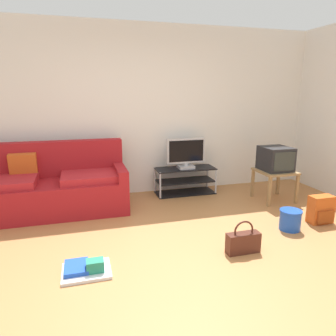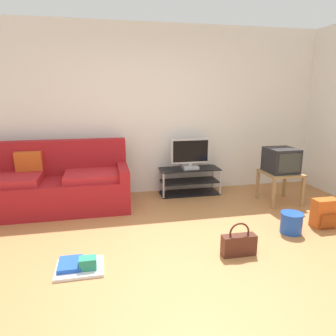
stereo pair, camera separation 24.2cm
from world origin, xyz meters
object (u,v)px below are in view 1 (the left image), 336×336
at_px(couch, 50,187).
at_px(cleaning_bucket, 290,219).
at_px(crt_tv, 276,159).
at_px(tv_stand, 185,181).
at_px(floor_tray, 86,269).
at_px(handbag, 243,242).
at_px(backpack, 321,210).
at_px(flat_tv, 186,154).
at_px(side_table, 275,175).

height_order(couch, cleaning_bucket, couch).
bearing_deg(couch, crt_tv, -7.06).
distance_m(tv_stand, crt_tv, 1.47).
xyz_separation_m(couch, floor_tray, (0.43, -1.75, -0.31)).
relative_size(handbag, floor_tray, 0.80).
bearing_deg(backpack, flat_tv, 145.75).
bearing_deg(floor_tray, tv_stand, 50.45).
height_order(flat_tv, crt_tv, flat_tv).
distance_m(couch, flat_tv, 2.13).
height_order(flat_tv, backpack, flat_tv).
height_order(crt_tv, backpack, crt_tv).
distance_m(handbag, floor_tray, 1.61).
relative_size(couch, backpack, 5.76).
bearing_deg(crt_tv, side_table, -90.00).
height_order(backpack, floor_tray, backpack).
relative_size(couch, tv_stand, 2.12).
bearing_deg(tv_stand, cleaning_bucket, -65.32).
relative_size(couch, flat_tv, 3.24).
height_order(tv_stand, floor_tray, tv_stand).
distance_m(couch, backpack, 3.65).
xyz_separation_m(couch, tv_stand, (2.09, 0.27, -0.14)).
bearing_deg(side_table, couch, 172.66).
relative_size(backpack, floor_tray, 0.81).
bearing_deg(handbag, crt_tv, 47.18).
bearing_deg(handbag, flat_tv, 88.43).
height_order(side_table, floor_tray, side_table).
bearing_deg(handbag, couch, 138.50).
xyz_separation_m(flat_tv, crt_tv, (1.23, -0.66, -0.02)).
relative_size(crt_tv, handbag, 1.25).
bearing_deg(crt_tv, cleaning_bucket, -113.37).
relative_size(tv_stand, floor_tray, 2.20).
xyz_separation_m(side_table, backpack, (0.07, -0.94, -0.23)).
distance_m(crt_tv, handbag, 1.97).
bearing_deg(couch, tv_stand, 7.31).
xyz_separation_m(side_table, floor_tray, (-2.89, -1.32, -0.36)).
height_order(handbag, cleaning_bucket, handbag).
height_order(flat_tv, cleaning_bucket, flat_tv).
height_order(crt_tv, handbag, crt_tv).
xyz_separation_m(cleaning_bucket, floor_tray, (-2.45, -0.31, -0.10)).
bearing_deg(cleaning_bucket, crt_tv, 66.63).
height_order(couch, backpack, couch).
bearing_deg(couch, floor_tray, -76.31).
distance_m(tv_stand, handbag, 2.07).
bearing_deg(floor_tray, crt_tv, 24.78).
relative_size(handbag, cleaning_bucket, 1.35).
distance_m(flat_tv, floor_tray, 2.67).
height_order(tv_stand, flat_tv, flat_tv).
xyz_separation_m(flat_tv, cleaning_bucket, (0.78, -1.69, -0.54)).
xyz_separation_m(flat_tv, floor_tray, (-1.66, -1.99, -0.64)).
bearing_deg(crt_tv, handbag, -132.82).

